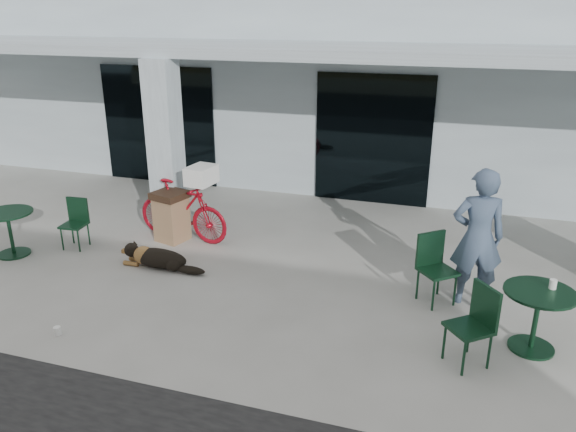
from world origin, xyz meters
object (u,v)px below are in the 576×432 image
(cafe_table_far, at_px, (535,320))
(cafe_chair_far_a, at_px, (438,270))
(dog, at_px, (159,257))
(trash_receptacle, at_px, (171,216))
(cafe_chair_near, at_px, (74,224))
(person, at_px, (478,238))
(cafe_chair_far_b, at_px, (469,327))
(bicycle, at_px, (182,210))
(cafe_table_near, at_px, (11,233))

(cafe_table_far, xyz_separation_m, cafe_chair_far_a, (-1.21, 0.83, 0.10))
(dog, xyz_separation_m, cafe_chair_far_a, (4.29, 0.20, 0.32))
(dog, xyz_separation_m, trash_receptacle, (-0.36, 1.10, 0.27))
(dog, bearing_deg, cafe_chair_near, 170.24)
(person, xyz_separation_m, trash_receptacle, (-5.12, 0.73, -0.53))
(cafe_table_far, bearing_deg, cafe_chair_near, 172.83)
(dog, xyz_separation_m, cafe_table_far, (5.50, -0.63, 0.21))
(cafe_table_far, xyz_separation_m, cafe_chair_far_b, (-0.77, -0.57, 0.10))
(dog, distance_m, person, 4.85)
(bicycle, bearing_deg, cafe_table_near, 129.19)
(dog, distance_m, cafe_chair_near, 1.83)
(cafe_chair_far_a, height_order, person, person)
(trash_receptacle, bearing_deg, cafe_table_far, -16.49)
(cafe_chair_far_b, bearing_deg, cafe_chair_near, -142.45)
(cafe_chair_near, relative_size, cafe_table_far, 1.02)
(bicycle, xyz_separation_m, cafe_chair_near, (-1.60, -0.92, -0.12))
(cafe_table_near, height_order, cafe_chair_far_a, cafe_chair_far_a)
(cafe_table_far, distance_m, cafe_chair_far_b, 0.96)
(cafe_table_far, bearing_deg, dog, 173.42)
(bicycle, bearing_deg, trash_receptacle, 128.52)
(cafe_chair_far_b, bearing_deg, dog, -143.88)
(person, bearing_deg, cafe_chair_far_a, 8.62)
(bicycle, bearing_deg, dog, -163.32)
(cafe_table_far, relative_size, person, 0.43)
(cafe_table_near, distance_m, person, 7.44)
(cafe_table_near, distance_m, cafe_table_far, 8.12)
(cafe_chair_far_b, bearing_deg, bicycle, -155.63)
(dog, relative_size, cafe_chair_near, 1.28)
(cafe_table_near, bearing_deg, bicycle, 31.61)
(cafe_chair_far_a, bearing_deg, cafe_table_near, 143.13)
(bicycle, height_order, cafe_chair_far_b, bicycle)
(bicycle, relative_size, cafe_chair_far_b, 1.86)
(dog, relative_size, cafe_chair_far_b, 1.13)
(cafe_table_near, xyz_separation_m, trash_receptacle, (2.26, 1.39, 0.07))
(cafe_table_near, relative_size, cafe_chair_near, 0.95)
(bicycle, distance_m, cafe_chair_far_a, 4.59)
(cafe_chair_near, bearing_deg, dog, -14.08)
(cafe_chair_near, bearing_deg, cafe_chair_far_b, -17.92)
(dog, bearing_deg, bicycle, 98.31)
(cafe_chair_near, relative_size, trash_receptacle, 0.95)
(cafe_table_far, bearing_deg, cafe_chair_far_b, -143.65)
(cafe_chair_near, xyz_separation_m, person, (6.56, 0.08, 0.55))
(bicycle, xyz_separation_m, cafe_chair_far_a, (4.48, -1.00, -0.05))
(cafe_chair_far_b, height_order, person, person)
(dog, distance_m, cafe_table_far, 5.54)
(cafe_table_far, distance_m, person, 1.37)
(cafe_chair_far_a, bearing_deg, cafe_chair_far_b, -113.51)
(cafe_table_near, distance_m, cafe_chair_near, 1.00)
(cafe_table_far, xyz_separation_m, trash_receptacle, (-5.86, 1.73, 0.06))
(cafe_table_near, bearing_deg, cafe_chair_far_b, -7.05)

